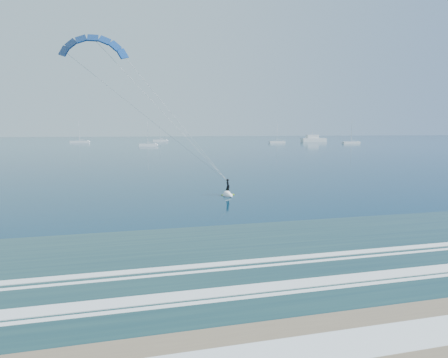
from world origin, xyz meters
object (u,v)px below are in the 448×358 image
sailboat_3 (148,145)px  sailboat_6 (351,142)px  sailboat_4 (160,140)px  kitesurfer_rig (167,117)px  sailboat_2 (80,142)px  sailboat_5 (277,142)px  motor_yacht (313,139)px

sailboat_3 → sailboat_6: sailboat_6 is taller
sailboat_4 → kitesurfer_rig: bearing=-95.4°
sailboat_2 → sailboat_3: sailboat_2 is taller
sailboat_3 → sailboat_5: bearing=17.9°
sailboat_2 → sailboat_6: bearing=-19.7°
sailboat_2 → sailboat_4: size_ratio=1.11×
sailboat_4 → sailboat_6: (100.17, -68.15, 0.01)m
sailboat_2 → sailboat_5: size_ratio=1.14×
sailboat_2 → sailboat_3: (36.11, -60.90, -0.01)m
sailboat_3 → sailboat_4: size_ratio=0.91×
sailboat_3 → sailboat_5: 79.41m
sailboat_3 → sailboat_6: (113.33, 7.26, 0.01)m
motor_yacht → sailboat_6: (4.91, -36.18, -1.10)m
sailboat_4 → sailboat_6: 121.16m
motor_yacht → sailboat_2: sailboat_2 is taller
motor_yacht → kitesurfer_rig: bearing=-121.3°
sailboat_4 → sailboat_5: (62.39, -50.95, -0.00)m
kitesurfer_rig → sailboat_5: (83.42, 172.63, -8.73)m
sailboat_6 → sailboat_3: bearing=-176.3°
motor_yacht → sailboat_2: (-144.54, 17.46, -1.10)m
kitesurfer_rig → sailboat_2: 211.15m
motor_yacht → sailboat_3: size_ratio=1.40×
sailboat_2 → sailboat_4: (49.27, 14.51, -0.01)m
sailboat_3 → sailboat_6: size_ratio=0.85×
sailboat_3 → sailboat_2: bearing=120.7°
motor_yacht → sailboat_2: 145.59m
kitesurfer_rig → sailboat_4: bearing=84.6°
kitesurfer_rig → sailboat_6: 197.29m
sailboat_2 → sailboat_4: sailboat_2 is taller
sailboat_5 → sailboat_6: size_ratio=0.91×
motor_yacht → sailboat_4: bearing=161.4°
kitesurfer_rig → sailboat_6: (121.20, 155.43, -8.72)m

